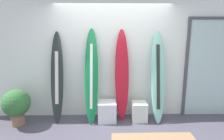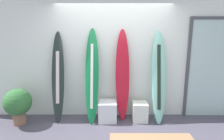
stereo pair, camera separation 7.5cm
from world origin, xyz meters
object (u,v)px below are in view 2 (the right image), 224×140
surfboard_seafoam (158,78)px  potted_plant (17,104)px  display_block_center (107,111)px  surfboard_emerald (91,77)px  surfboard_crimson (122,75)px  display_block_left (139,112)px  glass_door (212,67)px  surfboard_charcoal (57,77)px

surfboard_seafoam → potted_plant: bearing=-176.5°
surfboard_seafoam → display_block_center: (-1.09, -0.03, -0.75)m
surfboard_emerald → potted_plant: (-1.53, -0.16, -0.53)m
surfboard_crimson → display_block_center: 0.85m
surfboard_seafoam → potted_plant: (-2.94, -0.18, -0.51)m
surfboard_seafoam → display_block_center: 1.32m
surfboard_seafoam → display_block_left: surfboard_seafoam is taller
surfboard_seafoam → potted_plant: size_ratio=2.56×
surfboard_seafoam → glass_door: 1.29m
surfboard_emerald → glass_door: 2.68m
surfboard_charcoal → potted_plant: bearing=-166.3°
surfboard_crimson → display_block_center: size_ratio=4.59×
surfboard_crimson → surfboard_charcoal: bearing=-177.4°
display_block_center → glass_door: glass_door is taller
display_block_left → potted_plant: size_ratio=0.53×
surfboard_charcoal → display_block_left: size_ratio=4.75×
surfboard_crimson → display_block_center: surfboard_crimson is taller
glass_door → potted_plant: glass_door is taller
surfboard_emerald → surfboard_charcoal: bearing=177.4°
display_block_center → display_block_left: bearing=-0.5°
surfboard_crimson → display_block_left: surfboard_crimson is taller
surfboard_emerald → display_block_center: size_ratio=4.64×
surfboard_emerald → surfboard_seafoam: 1.41m
surfboard_emerald → display_block_left: (1.03, -0.02, -0.78)m
surfboard_emerald → display_block_left: bearing=-1.0°
surfboard_charcoal → surfboard_seafoam: 2.14m
display_block_left → surfboard_emerald: bearing=179.0°
surfboard_emerald → surfboard_seafoam: (1.41, 0.01, -0.03)m
surfboard_crimson → glass_door: size_ratio=0.89×
glass_door → display_block_left: bearing=-170.4°
surfboard_emerald → potted_plant: bearing=-173.9°
surfboard_seafoam → potted_plant: surfboard_seafoam is taller
display_block_center → potted_plant: potted_plant is taller
surfboard_charcoal → glass_door: 3.40m
potted_plant → glass_door: bearing=5.8°
surfboard_charcoal → surfboard_seafoam: surfboard_seafoam is taller
surfboard_seafoam → display_block_center: surfboard_seafoam is taller
surfboard_emerald → surfboard_seafoam: size_ratio=1.02×
potted_plant → surfboard_emerald: bearing=6.1°
display_block_center → potted_plant: size_ratio=0.56×
surfboard_crimson → surfboard_seafoam: (0.76, -0.08, -0.03)m
display_block_center → potted_plant: (-1.85, -0.15, 0.24)m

